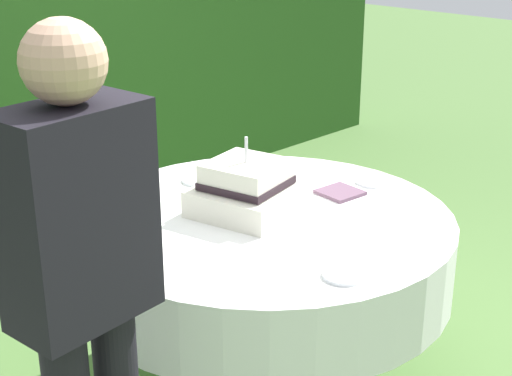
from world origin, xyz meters
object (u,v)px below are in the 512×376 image
(wedding_cake, at_px, (246,189))
(serving_plate_right, at_px, (343,275))
(serving_plate_near, at_px, (197,180))
(serving_plate_left, at_px, (280,183))
(serving_plate_far, at_px, (371,182))
(standing_person, at_px, (84,288))
(napkin_stack, at_px, (340,192))
(cake_table, at_px, (265,249))

(wedding_cake, bearing_deg, serving_plate_right, -105.26)
(serving_plate_near, distance_m, serving_plate_left, 0.34)
(serving_plate_left, bearing_deg, serving_plate_far, -43.83)
(wedding_cake, height_order, standing_person, standing_person)
(napkin_stack, bearing_deg, serving_plate_far, -4.44)
(serving_plate_near, height_order, standing_person, standing_person)
(serving_plate_far, distance_m, serving_plate_left, 0.37)
(serving_plate_left, xyz_separation_m, serving_plate_right, (-0.45, -0.68, 0.00))
(serving_plate_near, bearing_deg, serving_plate_left, -50.36)
(standing_person, bearing_deg, serving_plate_left, 20.46)
(serving_plate_left, distance_m, napkin_stack, 0.25)
(standing_person, bearing_deg, serving_plate_far, 7.63)
(wedding_cake, relative_size, serving_plate_far, 3.47)
(serving_plate_right, xyz_separation_m, standing_person, (-0.75, 0.23, 0.16))
(cake_table, xyz_separation_m, standing_person, (-0.94, -0.27, 0.30))
(wedding_cake, height_order, serving_plate_far, wedding_cake)
(wedding_cake, xyz_separation_m, serving_plate_far, (0.56, -0.15, -0.08))
(cake_table, distance_m, serving_plate_left, 0.36)
(napkin_stack, relative_size, standing_person, 0.09)
(serving_plate_far, bearing_deg, standing_person, -172.37)
(serving_plate_right, bearing_deg, serving_plate_left, 56.46)
(serving_plate_far, distance_m, standing_person, 1.49)
(wedding_cake, xyz_separation_m, serving_plate_left, (0.29, 0.10, -0.08))
(cake_table, height_order, standing_person, standing_person)
(serving_plate_left, relative_size, serving_plate_right, 0.79)
(napkin_stack, bearing_deg, wedding_cake, 160.31)
(wedding_cake, bearing_deg, cake_table, -72.79)
(serving_plate_left, bearing_deg, wedding_cake, -160.62)
(cake_table, distance_m, serving_plate_far, 0.56)
(wedding_cake, bearing_deg, napkin_stack, -19.69)
(serving_plate_left, xyz_separation_m, standing_person, (-1.21, -0.45, 0.16))
(serving_plate_near, distance_m, napkin_stack, 0.58)
(serving_plate_far, bearing_deg, serving_plate_right, -149.04)
(cake_table, relative_size, serving_plate_left, 13.42)
(serving_plate_near, bearing_deg, wedding_cake, -102.02)
(serving_plate_right, height_order, napkin_stack, napkin_stack)
(serving_plate_near, distance_m, standing_person, 1.23)
(cake_table, bearing_deg, serving_plate_left, 33.54)
(serving_plate_near, xyz_separation_m, napkin_stack, (0.30, -0.50, 0.00))
(serving_plate_far, relative_size, napkin_stack, 0.78)
(cake_table, height_order, napkin_stack, napkin_stack)
(wedding_cake, xyz_separation_m, serving_plate_right, (-0.16, -0.58, -0.08))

